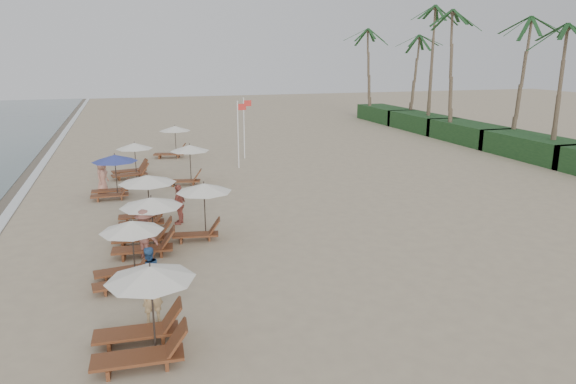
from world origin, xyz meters
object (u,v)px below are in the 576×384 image
object	(u,v)px
lounger_station_5	(131,161)
beachgoer_mid_b	(145,234)
lounger_station_4	(112,175)
inland_station_0	(201,203)
inland_station_2	(172,139)
beachgoer_far_a	(179,204)
lounger_station_0	(141,316)
beachgoer_near	(153,295)
beachgoer_mid_a	(149,272)
lounger_station_2	(145,226)
beachgoer_far_b	(102,177)
flag_pole_near	(239,131)
lounger_station_1	(126,254)
inland_station_1	(187,159)
lounger_station_3	(144,198)

from	to	relation	value
lounger_station_5	beachgoer_mid_b	distance (m)	13.84
lounger_station_4	inland_station_0	size ratio (longest dim) A/B	0.98
inland_station_2	beachgoer_far_a	world-z (taller)	inland_station_2
lounger_station_0	beachgoer_near	distance (m)	1.67
lounger_station_0	beachgoer_mid_a	world-z (taller)	lounger_station_0
beachgoer_mid_a	lounger_station_2	bearing A→B (deg)	-112.89
beachgoer_far_a	beachgoer_far_b	xyz separation A→B (m)	(-3.37, 6.60, 0.01)
lounger_station_5	inland_station_0	size ratio (longest dim) A/B	1.02
beachgoer_mid_a	flag_pole_near	world-z (taller)	flag_pole_near
lounger_station_1	lounger_station_4	world-z (taller)	lounger_station_4
inland_station_1	flag_pole_near	size ratio (longest dim) A/B	0.61
lounger_station_5	inland_station_0	distance (m)	12.54
lounger_station_1	flag_pole_near	world-z (taller)	flag_pole_near
inland_station_2	beachgoer_far_b	distance (m)	10.27
lounger_station_5	inland_station_2	size ratio (longest dim) A/B	0.92
beachgoer_near	beachgoer_mid_b	bearing A→B (deg)	80.55
lounger_station_2	lounger_station_5	xyz separation A→B (m)	(-0.24, 13.08, -0.00)
lounger_station_3	inland_station_1	xyz separation A→B (m)	(2.69, 6.98, 0.23)
lounger_station_4	beachgoer_far_a	size ratio (longest dim) A/B	1.44
lounger_station_0	inland_station_0	bearing A→B (deg)	72.07
lounger_station_2	inland_station_2	bearing A→B (deg)	81.74
inland_station_0	beachgoer_near	world-z (taller)	inland_station_0
inland_station_1	beachgoer_mid_b	distance (m)	11.37
lounger_station_2	lounger_station_4	size ratio (longest dim) A/B	1.11
lounger_station_0	lounger_station_1	size ratio (longest dim) A/B	1.11
beachgoer_mid_a	beachgoer_mid_b	world-z (taller)	beachgoer_mid_b
inland_station_1	beachgoer_far_b	size ratio (longest dim) A/B	1.49
lounger_station_4	beachgoer_far_b	xyz separation A→B (m)	(-0.53, 1.09, -0.29)
beachgoer_far_a	lounger_station_2	bearing A→B (deg)	0.23
lounger_station_4	lounger_station_5	distance (m)	4.75
lounger_station_0	flag_pole_near	xyz separation A→B (m)	(6.95, 21.02, 1.39)
beachgoer_mid_a	beachgoer_mid_b	distance (m)	3.32
lounger_station_5	beachgoer_far_a	bearing A→B (deg)	-79.83
lounger_station_2	lounger_station_3	bearing A→B (deg)	88.05
beachgoer_far_a	lounger_station_1	bearing A→B (deg)	7.07
beachgoer_mid_b	beachgoer_mid_a	bearing A→B (deg)	140.41
beachgoer_near	flag_pole_near	size ratio (longest dim) A/B	0.37
inland_station_2	beachgoer_far_b	size ratio (longest dim) A/B	1.61
flag_pole_near	beachgoer_near	bearing A→B (deg)	-108.78
lounger_station_1	inland_station_0	bearing A→B (deg)	51.49
lounger_station_2	lounger_station_3	size ratio (longest dim) A/B	1.07
lounger_station_1	beachgoer_far_b	size ratio (longest dim) A/B	1.36
inland_station_0	inland_station_1	world-z (taller)	same
lounger_station_0	flag_pole_near	distance (m)	22.19
beachgoer_near	beachgoer_far_b	xyz separation A→B (m)	(-1.74, 15.26, 0.09)
lounger_station_5	beachgoer_mid_a	distance (m)	17.16
lounger_station_3	flag_pole_near	distance (m)	12.31
beachgoer_far_b	lounger_station_1	bearing A→B (deg)	-148.21
flag_pole_near	inland_station_0	bearing A→B (deg)	-108.52
beachgoer_mid_a	beachgoer_far_a	bearing A→B (deg)	-125.04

